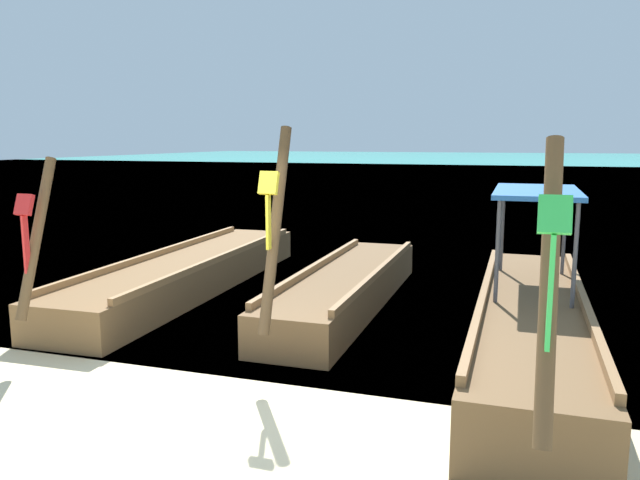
# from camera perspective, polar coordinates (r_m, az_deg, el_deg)

# --- Properties ---
(ground) EXTENTS (120.00, 120.00, 0.00)m
(ground) POSITION_cam_1_polar(r_m,az_deg,el_deg) (6.01, -9.37, -16.23)
(ground) COLOR beige
(sea_water) EXTENTS (120.00, 120.00, 0.00)m
(sea_water) POSITION_cam_1_polar(r_m,az_deg,el_deg) (65.93, 15.93, 6.66)
(sea_water) COLOR #2DB29E
(sea_water) RESTS_ON ground
(longtail_boat_red_ribbon) EXTENTS (1.48, 7.38, 2.37)m
(longtail_boat_red_ribbon) POSITION_cam_1_polar(r_m,az_deg,el_deg) (10.96, -11.94, -2.98)
(longtail_boat_red_ribbon) COLOR brown
(longtail_boat_red_ribbon) RESTS_ON ground
(longtail_boat_yellow_ribbon) EXTENTS (1.14, 6.11, 2.72)m
(longtail_boat_yellow_ribbon) POSITION_cam_1_polar(r_m,az_deg,el_deg) (9.66, 2.43, -4.41)
(longtail_boat_yellow_ribbon) COLOR brown
(longtail_boat_yellow_ribbon) RESTS_ON ground
(longtail_boat_green_ribbon) EXTENTS (1.25, 7.04, 2.60)m
(longtail_boat_green_ribbon) POSITION_cam_1_polar(r_m,az_deg,el_deg) (7.98, 18.84, -7.23)
(longtail_boat_green_ribbon) COLOR brown
(longtail_boat_green_ribbon) RESTS_ON ground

